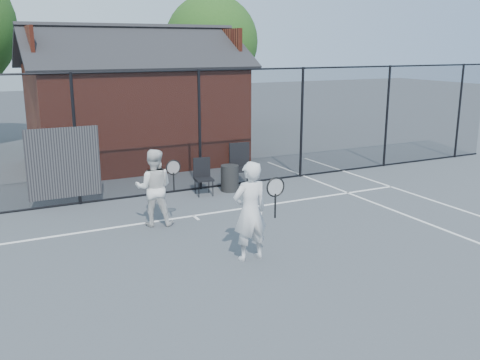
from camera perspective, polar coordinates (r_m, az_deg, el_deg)
name	(u,v)px	position (r m, az deg, el deg)	size (l,w,h in m)	color
ground	(260,266)	(8.97, 2.19, -9.16)	(80.00, 80.00, 0.00)	#484D52
court_lines	(304,299)	(7.94, 6.89, -12.44)	(11.02, 18.00, 0.01)	white
fence	(149,137)	(12.92, -9.69, 4.58)	(22.04, 3.00, 3.00)	black
clubhouse	(135,110)	(16.93, -11.11, 7.29)	(6.50, 4.36, 4.19)	maroon
tree_right	(212,42)	(23.69, -3.06, 14.49)	(3.97, 3.97, 5.70)	black
player_front	(250,211)	(8.95, 1.10, -3.34)	(0.77, 0.57, 1.71)	silver
player_back	(154,188)	(10.86, -9.15, -0.80)	(0.93, 0.83, 1.56)	silver
chair_left	(204,178)	(12.99, -3.89, 0.26)	(0.42, 0.44, 0.88)	black
chair_right	(242,167)	(13.57, 0.25, 1.41)	(0.54, 0.56, 1.12)	black
waste_bin	(230,178)	(13.37, -1.10, 0.20)	(0.45, 0.45, 0.66)	#252525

